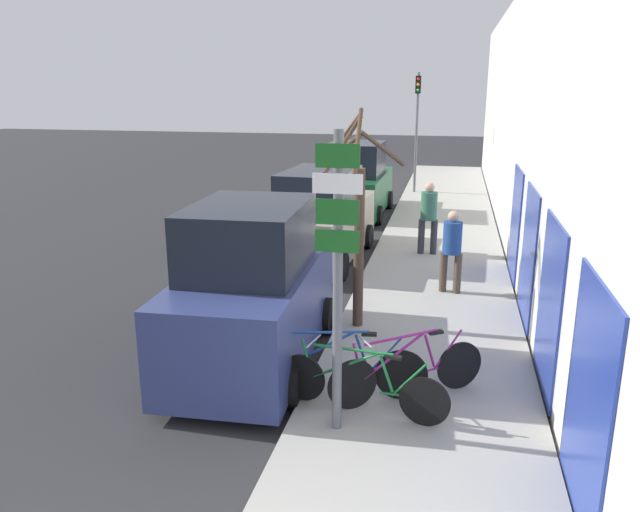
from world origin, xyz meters
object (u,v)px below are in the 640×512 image
pedestrian_near (429,213)px  pedestrian_far (452,246)px  parked_car_2 (356,183)px  traffic_light (417,116)px  street_tree (357,224)px  bicycle_2 (408,371)px  parked_car_1 (321,220)px  parked_car_0 (253,293)px  bicycle_1 (336,368)px  bicycle_0 (361,385)px  signpost (338,273)px

pedestrian_near → pedestrian_far: size_ratio=1.06×
parked_car_2 → traffic_light: 4.93m
parked_car_2 → street_tree: (1.60, -10.06, 0.89)m
bicycle_2 → traffic_light: traffic_light is taller
parked_car_1 → parked_car_2: 5.64m
pedestrian_far → traffic_light: bearing=-71.9°
pedestrian_near → parked_car_2: bearing=115.6°
bicycle_2 → parked_car_1: parked_car_1 is taller
pedestrian_far → parked_car_0: bearing=62.1°
bicycle_2 → parked_car_1: bearing=-11.6°
bicycle_1 → bicycle_2: (0.95, 0.16, -0.01)m
parked_car_0 → pedestrian_far: (2.96, 3.67, -0.02)m
bicycle_2 → pedestrian_far: (0.50, 4.64, 0.57)m
bicycle_1 → pedestrian_far: size_ratio=1.46×
parked_car_2 → pedestrian_near: bearing=-61.6°
parked_car_0 → bicycle_2: bearing=-23.8°
street_tree → parked_car_2: bearing=99.0°
bicycle_0 → traffic_light: traffic_light is taller
bicycle_0 → parked_car_0: 2.48m
parked_car_2 → parked_car_1: bearing=-88.7°
bicycle_1 → street_tree: street_tree is taller
bicycle_0 → bicycle_2: 0.75m
pedestrian_far → traffic_light: (-1.52, 12.09, 1.91)m
street_tree → traffic_light: bearing=89.7°
bicycle_1 → traffic_light: traffic_light is taller
parked_car_1 → traffic_light: bearing=84.0°
bicycle_2 → traffic_light: 16.95m
parked_car_2 → street_tree: size_ratio=1.19×
pedestrian_far → street_tree: bearing=64.8°
bicycle_1 → parked_car_0: (-1.50, 1.12, 0.58)m
parked_car_0 → signpost: bearing=-51.2°
parked_car_0 → pedestrian_far: bearing=48.8°
signpost → parked_car_2: (-1.89, 13.47, -1.08)m
signpost → bicycle_2: size_ratio=1.86×
bicycle_0 → bicycle_2: size_ratio=1.16×
pedestrian_near → street_tree: bearing=-103.0°
signpost → parked_car_1: size_ratio=0.75×
pedestrian_near → bicycle_2: bearing=-91.3°
bicycle_0 → parked_car_0: parked_car_0 is taller
bicycle_1 → traffic_light: 17.07m
pedestrian_near → pedestrian_far: 2.97m
parked_car_2 → signpost: bearing=-81.1°
traffic_light → bicycle_2: bearing=-86.5°
bicycle_2 → traffic_light: size_ratio=0.43×
bicycle_0 → parked_car_1: size_ratio=0.47×
pedestrian_near → street_tree: street_tree is taller
parked_car_0 → street_tree: bearing=45.2°
bicycle_2 → bicycle_1: bearing=66.7°
bicycle_1 → parked_car_0: 1.97m
bicycle_0 → traffic_light: bearing=12.6°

